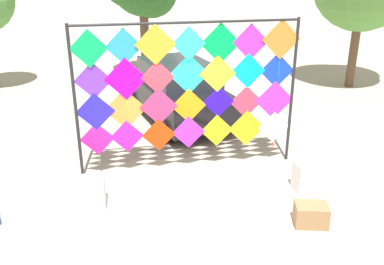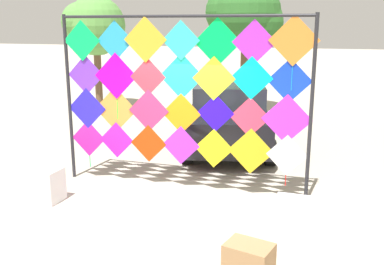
{
  "view_description": "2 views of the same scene",
  "coord_description": "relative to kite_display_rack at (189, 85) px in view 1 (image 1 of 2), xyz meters",
  "views": [
    {
      "loc": [
        -1.41,
        -8.07,
        4.75
      ],
      "look_at": [
        -0.13,
        0.36,
        1.2
      ],
      "focal_mm": 40.91,
      "sensor_mm": 36.0,
      "label": 1
    },
    {
      "loc": [
        2.8,
        -6.77,
        3.2
      ],
      "look_at": [
        0.43,
        0.24,
        1.4
      ],
      "focal_mm": 41.17,
      "sensor_mm": 36.0,
      "label": 2
    }
  ],
  "objects": [
    {
      "name": "ground",
      "position": [
        0.09,
        -1.11,
        -2.02
      ],
      "size": [
        120.0,
        120.0,
        0.0
      ],
      "primitive_type": "plane",
      "color": "#ADA393"
    },
    {
      "name": "cardboard_box_large",
      "position": [
        1.92,
        -2.66,
        -1.81
      ],
      "size": [
        0.69,
        0.56,
        0.41
      ],
      "primitive_type": "cube",
      "rotation": [
        0.0,
        0.0,
        -0.22
      ],
      "color": "#9E754C",
      "rests_on": "ground"
    },
    {
      "name": "kite_display_rack",
      "position": [
        0.0,
        0.0,
        0.0
      ],
      "size": [
        5.01,
        0.23,
        3.43
      ],
      "color": "#232328",
      "rests_on": "ground"
    },
    {
      "name": "parked_car",
      "position": [
        0.12,
        3.3,
        -1.12
      ],
      "size": [
        3.08,
        4.92,
        1.77
      ],
      "color": "black",
      "rests_on": "ground"
    }
  ]
}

